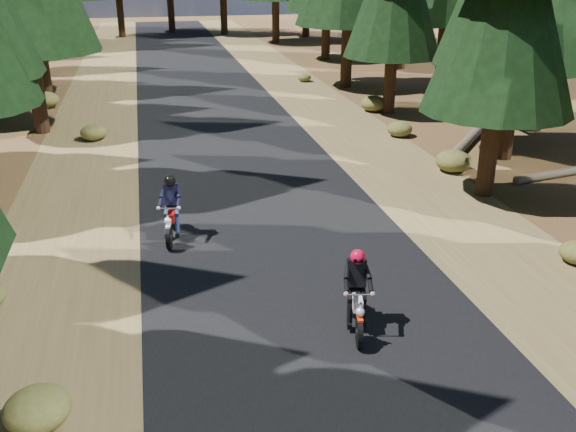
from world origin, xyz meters
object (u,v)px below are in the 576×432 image
(log_far, at_px, (569,172))
(rider_lead, at_px, (357,305))
(rider_follow, at_px, (172,219))
(log_near, at_px, (471,138))

(log_far, distance_m, rider_lead, 10.86)
(rider_follow, bearing_deg, log_far, -159.81)
(log_near, relative_size, rider_follow, 3.27)
(rider_lead, bearing_deg, log_near, -113.08)
(log_near, distance_m, log_far, 4.09)
(log_far, height_order, rider_follow, rider_follow)
(rider_lead, relative_size, rider_follow, 0.99)
(rider_lead, height_order, rider_follow, rider_follow)
(log_near, distance_m, rider_lead, 12.95)
(log_near, height_order, log_far, log_near)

